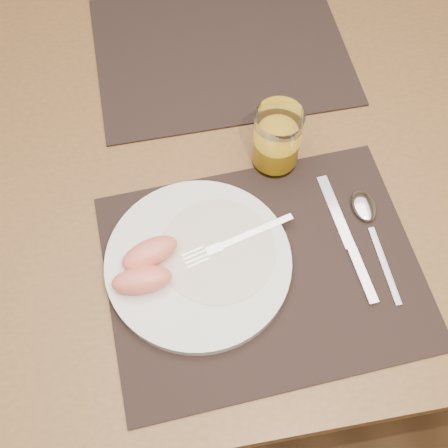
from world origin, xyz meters
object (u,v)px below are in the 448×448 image
Objects in this scene: fork at (229,243)px; spoon at (367,214)px; placemat_near at (263,270)px; plate at (198,262)px; table at (226,178)px; knife at (351,248)px; juice_glass at (277,141)px; placemat_far at (221,50)px.

fork is 0.90× the size of spoon.
plate reaches higher than placemat_near.
placemat_near is (0.02, -0.22, 0.09)m from table.
knife is at bearing -3.53° from plate.
placemat_near is at bearing -107.18° from juice_glass.
knife is 1.15× the size of spoon.
spoon is 0.18m from juice_glass.
juice_glass is (-0.12, 0.13, 0.04)m from spoon.
knife is 0.20m from juice_glass.
plate reaches higher than knife.
fork is at bearing -98.74° from table.
placemat_near is at bearing -175.44° from knife.
placemat_far is (0.01, 0.44, 0.00)m from placemat_near.
table is 5.19× the size of plate.
table is at bearing 81.26° from fork.
placemat_near is 0.14m from knife.
juice_glass reaches higher than plate.
juice_glass reaches higher than placemat_far.
knife is (0.12, -0.43, 0.00)m from placemat_far.
knife is at bearing -66.27° from juice_glass.
table is 0.26m from spoon.
fork is (-0.06, -0.40, 0.02)m from placemat_far.
fork is 0.18m from juice_glass.
knife reaches higher than placemat_far.
juice_glass reaches higher than fork.
placemat_near is 2.35× the size of spoon.
plate is at bearing -104.21° from placemat_far.
placemat_near reaches higher than table.
fork reaches higher than placemat_far.
juice_glass is (0.10, 0.14, 0.03)m from fork.
plate is at bearing -172.36° from spoon.
placemat_near is 0.18m from spoon.
plate reaches higher than table.
plate is 1.22× the size of knife.
table is 0.24m from placemat_far.
placemat_near is 1.67× the size of plate.
plate is (-0.11, -0.42, 0.01)m from placemat_far.
fork is 0.78× the size of knife.
knife is at bearing -74.29° from placemat_far.
spoon is (0.26, 0.04, -0.00)m from plate.
plate is at bearing -111.29° from table.
plate is 0.23m from knife.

